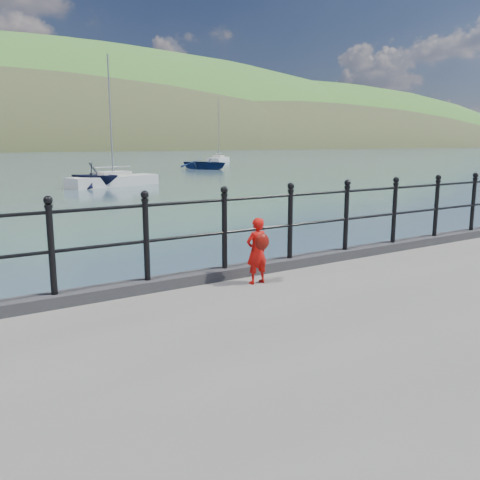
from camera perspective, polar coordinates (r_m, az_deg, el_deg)
ground at (r=7.64m, az=-6.22°, el=-11.91°), size 600.00×600.00×0.00m
kerb at (r=7.16m, az=-5.85°, el=-4.36°), size 60.00×0.30×0.15m
railing at (r=7.00m, az=-5.97°, el=1.57°), size 18.11×0.11×1.20m
far_shore at (r=250.51m, az=-23.11°, el=4.23°), size 830.00×200.00×156.00m
child at (r=7.07m, az=1.94°, el=-1.15°), size 0.35×0.30×0.93m
launch_blue at (r=56.96m, az=-3.82°, el=8.57°), size 5.59×6.75×1.21m
launch_navy at (r=34.71m, az=-16.04°, el=7.01°), size 4.12×4.06×1.64m
sailboat_near at (r=35.65m, az=-14.03°, el=6.42°), size 6.62×3.42×8.75m
sailboat_far at (r=76.16m, az=-2.41°, el=8.98°), size 5.83×5.81×9.22m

